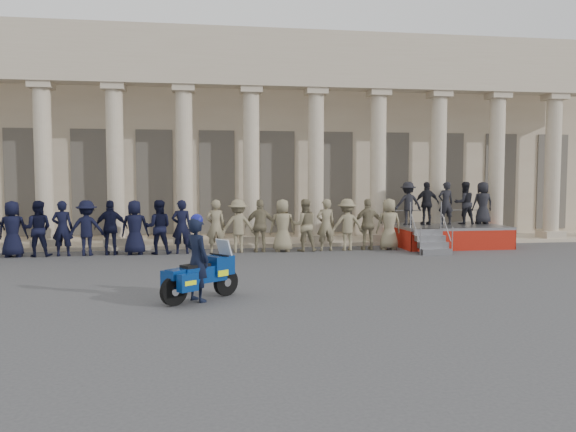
% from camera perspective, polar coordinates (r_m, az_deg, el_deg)
% --- Properties ---
extents(ground, '(90.00, 90.00, 0.00)m').
position_cam_1_polar(ground, '(14.50, -6.13, -7.08)').
color(ground, '#3E3E40').
rests_on(ground, ground).
extents(building, '(40.00, 12.50, 9.00)m').
position_cam_1_polar(building, '(29.02, -7.50, 7.41)').
color(building, tan).
rests_on(building, ground).
extents(officer_rank, '(18.62, 0.74, 1.95)m').
position_cam_1_polar(officer_rank, '(20.70, -13.76, -1.11)').
color(officer_rank, black).
rests_on(officer_rank, ground).
extents(reviewing_stand, '(4.26, 4.05, 2.58)m').
position_cam_1_polar(reviewing_stand, '(23.37, 15.55, 0.47)').
color(reviewing_stand, gray).
rests_on(reviewing_stand, ground).
extents(motorcycle, '(1.75, 1.49, 1.34)m').
position_cam_1_polar(motorcycle, '(12.83, -8.79, -5.93)').
color(motorcycle, black).
rests_on(motorcycle, ground).
extents(rider, '(0.77, 0.82, 1.96)m').
position_cam_1_polar(rider, '(12.70, -9.22, -4.25)').
color(rider, black).
rests_on(rider, ground).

